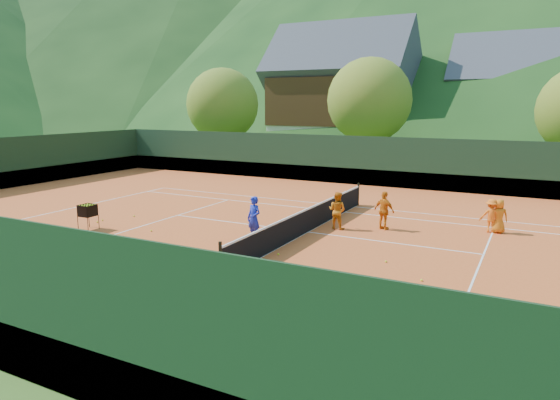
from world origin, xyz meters
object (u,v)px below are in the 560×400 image
at_px(student_b, 384,211).
at_px(student_a, 337,210).
at_px(student_d, 491,216).
at_px(chalet_mid, 523,103).
at_px(student_c, 499,216).
at_px(coach, 254,218).
at_px(chalet_left, 342,96).
at_px(tennis_net, 308,220).
at_px(ball_hopper, 88,211).

bearing_deg(student_b, student_a, 42.47).
height_order(student_d, chalet_mid, chalet_mid).
relative_size(student_a, student_c, 1.12).
distance_m(coach, chalet_mid, 36.90).
bearing_deg(student_a, chalet_left, -62.83).
xyz_separation_m(tennis_net, ball_hopper, (-7.91, -3.64, 0.25)).
xyz_separation_m(coach, chalet_left, (-8.72, 31.94, 4.82)).
xyz_separation_m(student_b, student_c, (4.07, 1.53, -0.11)).
bearing_deg(student_b, coach, 64.04).
xyz_separation_m(student_b, ball_hopper, (-10.41, -5.41, -0.02)).
xyz_separation_m(student_a, student_d, (5.51, 2.21, -0.09)).
height_order(student_d, tennis_net, student_d).
bearing_deg(student_a, coach, 61.80).
height_order(student_b, student_c, student_b).
xyz_separation_m(student_c, tennis_net, (-6.57, -3.29, -0.16)).
xyz_separation_m(student_b, student_d, (3.80, 1.49, -0.11)).
bearing_deg(student_a, student_c, -152.05).
bearing_deg(student_b, student_d, -138.86).
height_order(coach, tennis_net, coach).
distance_m(student_c, ball_hopper, 16.06).
bearing_deg(student_c, student_b, 6.49).
relative_size(tennis_net, chalet_mid, 0.95).
bearing_deg(ball_hopper, chalet_mid, 69.72).
xyz_separation_m(coach, ball_hopper, (-6.62, -1.71, -0.06)).
distance_m(student_a, student_c, 6.20).
bearing_deg(student_a, student_b, -150.54).
bearing_deg(student_d, chalet_mid, -96.07).
bearing_deg(coach, student_b, 59.21).
distance_m(student_d, chalet_mid, 31.05).
height_order(student_b, tennis_net, student_b).
height_order(student_a, ball_hopper, student_a).
bearing_deg(student_b, tennis_net, 54.88).
bearing_deg(student_c, student_d, -5.95).
bearing_deg(chalet_left, student_a, -69.54).
bearing_deg(ball_hopper, student_a, 28.32).
bearing_deg(tennis_net, student_a, 52.68).
relative_size(student_a, tennis_net, 0.12).
distance_m(student_b, student_c, 4.35).
height_order(student_c, tennis_net, student_c).
xyz_separation_m(tennis_net, chalet_left, (-10.00, 30.00, 5.13)).
bearing_deg(tennis_net, student_d, 27.30).
height_order(coach, student_c, coach).
bearing_deg(student_c, tennis_net, 12.51).
bearing_deg(ball_hopper, student_b, 27.45).
xyz_separation_m(coach, student_c, (7.86, 5.23, -0.15)).
bearing_deg(coach, tennis_net, 71.35).
distance_m(student_c, student_d, 0.27).
relative_size(student_a, chalet_left, 0.11).
bearing_deg(chalet_left, student_d, -58.63).
xyz_separation_m(ball_hopper, chalet_left, (-2.09, 33.64, 4.88)).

